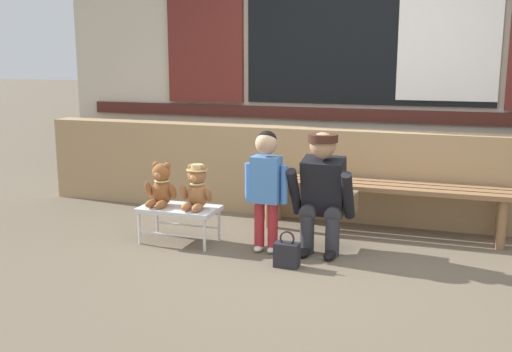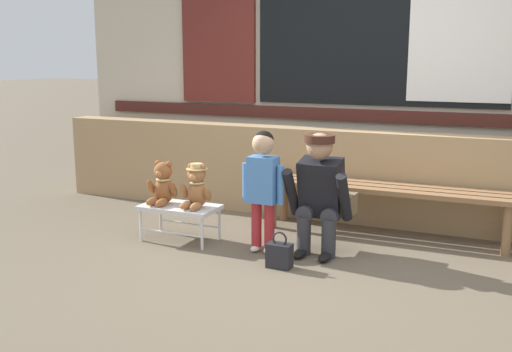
# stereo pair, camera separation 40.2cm
# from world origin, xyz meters

# --- Properties ---
(ground_plane) EXTENTS (60.00, 60.00, 0.00)m
(ground_plane) POSITION_xyz_m (0.00, 0.00, 0.00)
(ground_plane) COLOR brown
(brick_low_wall) EXTENTS (6.46, 0.25, 0.85)m
(brick_low_wall) POSITION_xyz_m (0.00, 1.43, 0.42)
(brick_low_wall) COLOR tan
(brick_low_wall) RESTS_ON ground
(shop_facade) EXTENTS (6.59, 0.26, 3.52)m
(shop_facade) POSITION_xyz_m (0.00, 1.94, 1.76)
(shop_facade) COLOR beige
(shop_facade) RESTS_ON ground
(wooden_bench_long) EXTENTS (2.10, 0.40, 0.44)m
(wooden_bench_long) POSITION_xyz_m (0.29, 1.06, 0.37)
(wooden_bench_long) COLOR #8E6642
(wooden_bench_long) RESTS_ON ground
(small_display_bench) EXTENTS (0.64, 0.36, 0.30)m
(small_display_bench) POSITION_xyz_m (-1.24, 0.25, 0.27)
(small_display_bench) COLOR silver
(small_display_bench) RESTS_ON ground
(teddy_bear_plain) EXTENTS (0.28, 0.26, 0.36)m
(teddy_bear_plain) POSITION_xyz_m (-1.40, 0.25, 0.46)
(teddy_bear_plain) COLOR #93562D
(teddy_bear_plain) RESTS_ON small_display_bench
(teddy_bear_with_hat) EXTENTS (0.28, 0.27, 0.36)m
(teddy_bear_with_hat) POSITION_xyz_m (-1.08, 0.25, 0.47)
(teddy_bear_with_hat) COLOR #A86B3D
(teddy_bear_with_hat) RESTS_ON small_display_bench
(child_standing) EXTENTS (0.35, 0.18, 0.96)m
(child_standing) POSITION_xyz_m (-0.49, 0.26, 0.59)
(child_standing) COLOR #B7282D
(child_standing) RESTS_ON ground
(adult_crouching) EXTENTS (0.50, 0.49, 0.95)m
(adult_crouching) POSITION_xyz_m (-0.07, 0.41, 0.48)
(adult_crouching) COLOR #333338
(adult_crouching) RESTS_ON ground
(handbag_on_ground) EXTENTS (0.18, 0.11, 0.27)m
(handbag_on_ground) POSITION_xyz_m (-0.24, -0.02, 0.10)
(handbag_on_ground) COLOR #232328
(handbag_on_ground) RESTS_ON ground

